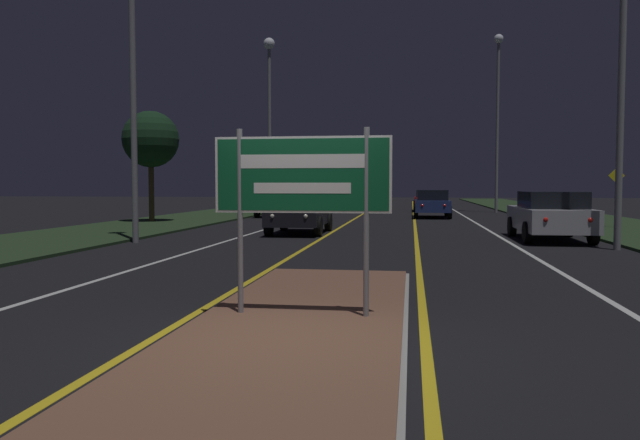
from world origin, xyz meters
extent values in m
plane|color=black|center=(0.00, 0.00, 0.00)|extent=(160.00, 160.00, 0.00)
cube|color=#999993|center=(0.00, 1.14, 0.03)|extent=(2.59, 8.28, 0.05)
cube|color=brown|center=(0.00, 1.14, 0.05)|extent=(2.47, 8.16, 0.10)
cube|color=#23381E|center=(-9.50, 20.00, 0.04)|extent=(5.00, 100.00, 0.08)
cube|color=#23381E|center=(9.50, 20.00, 0.04)|extent=(5.00, 100.00, 0.08)
cube|color=gold|center=(-1.49, 25.00, 0.00)|extent=(0.12, 70.00, 0.01)
cube|color=gold|center=(1.49, 25.00, 0.00)|extent=(0.12, 70.00, 0.01)
cube|color=silver|center=(-4.20, 25.00, 0.00)|extent=(0.12, 70.00, 0.01)
cube|color=silver|center=(4.20, 25.00, 0.00)|extent=(0.12, 70.00, 0.01)
cube|color=silver|center=(-7.20, 25.00, 0.00)|extent=(0.10, 70.00, 0.01)
cube|color=silver|center=(7.20, 25.00, 0.00)|extent=(0.10, 70.00, 0.01)
cylinder|color=gray|center=(-0.79, 1.14, 1.25)|extent=(0.07, 0.07, 2.29)
cylinder|color=gray|center=(0.79, 1.14, 1.25)|extent=(0.07, 0.07, 2.29)
cube|color=#0F512D|center=(0.00, 1.14, 1.82)|extent=(2.19, 0.04, 0.93)
cube|color=white|center=(0.00, 1.12, 1.82)|extent=(2.19, 0.00, 0.93)
cube|color=#0F512D|center=(0.00, 1.11, 1.82)|extent=(2.12, 0.01, 0.88)
cube|color=white|center=(0.00, 1.11, 1.99)|extent=(1.53, 0.01, 0.17)
cube|color=white|center=(0.00, 1.11, 1.66)|extent=(1.20, 0.01, 0.13)
cylinder|color=gray|center=(-6.69, 10.90, 5.14)|extent=(0.18, 0.18, 10.28)
cylinder|color=gray|center=(-6.37, 27.09, 4.59)|extent=(0.18, 0.18, 9.17)
sphere|color=white|center=(-6.37, 27.09, 9.36)|extent=(0.62, 0.62, 0.62)
cylinder|color=gray|center=(6.66, 10.80, 4.32)|extent=(0.18, 0.18, 8.64)
cylinder|color=gray|center=(6.52, 33.32, 5.22)|extent=(0.18, 0.18, 10.44)
sphere|color=white|center=(6.52, 33.32, 10.61)|extent=(0.56, 0.56, 0.56)
cube|color=#B7B7BC|center=(5.55, 13.63, 0.66)|extent=(1.88, 4.54, 0.68)
cube|color=black|center=(5.55, 13.35, 1.25)|extent=(1.66, 2.36, 0.50)
sphere|color=red|center=(4.97, 11.38, 0.75)|extent=(0.14, 0.14, 0.14)
sphere|color=red|center=(6.14, 11.38, 0.75)|extent=(0.14, 0.14, 0.14)
cylinder|color=black|center=(4.65, 15.03, 0.33)|extent=(0.22, 0.65, 0.65)
cylinder|color=black|center=(6.46, 15.03, 0.33)|extent=(0.22, 0.65, 0.65)
cylinder|color=black|center=(4.65, 12.22, 0.33)|extent=(0.22, 0.65, 0.65)
cylinder|color=black|center=(6.46, 12.22, 0.33)|extent=(0.22, 0.65, 0.65)
cube|color=navy|center=(2.40, 26.62, 0.63)|extent=(1.74, 4.15, 0.58)
cube|color=black|center=(2.40, 26.37, 1.18)|extent=(1.53, 2.16, 0.52)
sphere|color=red|center=(1.86, 24.57, 0.70)|extent=(0.14, 0.14, 0.14)
sphere|color=red|center=(2.93, 24.57, 0.70)|extent=(0.14, 0.14, 0.14)
cylinder|color=black|center=(1.57, 27.91, 0.34)|extent=(0.22, 0.67, 0.67)
cylinder|color=black|center=(3.23, 27.91, 0.34)|extent=(0.22, 0.67, 0.67)
cylinder|color=black|center=(1.57, 25.34, 0.34)|extent=(0.22, 0.67, 0.67)
cylinder|color=black|center=(3.23, 25.34, 0.34)|extent=(0.22, 0.67, 0.67)
cube|color=maroon|center=(2.48, 34.64, 0.63)|extent=(1.89, 4.55, 0.59)
cube|color=black|center=(2.48, 34.36, 1.15)|extent=(1.67, 2.37, 0.45)
sphere|color=red|center=(1.89, 32.38, 0.70)|extent=(0.14, 0.14, 0.14)
sphere|color=red|center=(3.06, 32.38, 0.70)|extent=(0.14, 0.14, 0.14)
cylinder|color=black|center=(1.57, 36.05, 0.34)|extent=(0.22, 0.67, 0.67)
cylinder|color=black|center=(3.38, 36.05, 0.34)|extent=(0.22, 0.67, 0.67)
cylinder|color=black|center=(1.57, 33.22, 0.34)|extent=(0.22, 0.67, 0.67)
cylinder|color=black|center=(3.38, 33.22, 0.34)|extent=(0.22, 0.67, 0.67)
cube|color=black|center=(-2.54, 15.11, 0.63)|extent=(1.75, 4.05, 0.60)
cube|color=black|center=(-2.54, 15.36, 1.14)|extent=(1.54, 2.11, 0.42)
sphere|color=white|center=(-3.08, 13.11, 0.70)|extent=(0.14, 0.14, 0.14)
sphere|color=white|center=(-1.99, 13.11, 0.70)|extent=(0.14, 0.14, 0.14)
cylinder|color=black|center=(-3.37, 13.86, 0.33)|extent=(0.22, 0.66, 0.66)
cylinder|color=black|center=(-1.70, 13.86, 0.33)|extent=(0.22, 0.66, 0.66)
cylinder|color=black|center=(-3.37, 16.37, 0.33)|extent=(0.22, 0.66, 0.66)
cylinder|color=black|center=(-1.70, 16.37, 0.33)|extent=(0.22, 0.66, 0.66)
cube|color=black|center=(-5.76, 26.69, 0.61)|extent=(1.88, 4.32, 0.58)
cube|color=black|center=(-5.76, 26.95, 1.11)|extent=(1.65, 2.24, 0.42)
sphere|color=white|center=(-6.34, 24.55, 0.68)|extent=(0.14, 0.14, 0.14)
sphere|color=white|center=(-5.18, 24.55, 0.68)|extent=(0.14, 0.14, 0.14)
cylinder|color=black|center=(-6.66, 25.35, 0.32)|extent=(0.22, 0.63, 0.63)
cylinder|color=black|center=(-4.86, 25.35, 0.32)|extent=(0.22, 0.63, 0.63)
cylinder|color=black|center=(-6.66, 28.03, 0.32)|extent=(0.22, 0.63, 0.63)
cylinder|color=black|center=(-4.86, 28.03, 0.32)|extent=(0.22, 0.63, 0.63)
cube|color=#4C514C|center=(-2.59, 41.96, 0.67)|extent=(1.82, 4.21, 0.66)
cube|color=black|center=(-2.59, 42.21, 1.22)|extent=(1.60, 2.19, 0.44)
sphere|color=white|center=(-3.15, 39.87, 0.76)|extent=(0.14, 0.14, 0.14)
sphere|color=white|center=(-2.02, 39.87, 0.76)|extent=(0.14, 0.14, 0.14)
cylinder|color=black|center=(-3.46, 40.65, 0.34)|extent=(0.22, 0.69, 0.69)
cylinder|color=black|center=(-1.72, 40.65, 0.34)|extent=(0.22, 0.69, 0.69)
cylinder|color=black|center=(-3.46, 43.27, 0.34)|extent=(0.22, 0.69, 0.69)
cylinder|color=black|center=(-1.72, 43.27, 0.34)|extent=(0.22, 0.69, 0.69)
cylinder|color=gray|center=(9.08, 18.85, 1.10)|extent=(0.06, 0.06, 2.04)
cube|color=yellow|center=(9.08, 18.85, 2.06)|extent=(0.60, 0.02, 0.60)
cylinder|color=#4C3823|center=(-10.10, 19.93, 1.62)|extent=(0.24, 0.24, 3.08)
sphere|color=black|center=(-10.10, 19.93, 3.72)|extent=(2.49, 2.49, 2.49)
camera|label=1|loc=(1.32, -6.38, 1.70)|focal=35.00mm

